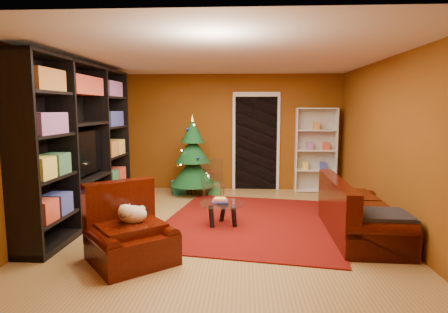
# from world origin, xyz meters

# --- Properties ---
(floor) EXTENTS (5.00, 5.50, 0.05)m
(floor) POSITION_xyz_m (0.00, 0.00, -0.03)
(floor) COLOR olive
(floor) RESTS_ON ground
(ceiling) EXTENTS (5.00, 5.50, 0.05)m
(ceiling) POSITION_xyz_m (0.00, 0.00, 2.62)
(ceiling) COLOR silver
(ceiling) RESTS_ON wall_back
(wall_back) EXTENTS (5.00, 0.05, 2.60)m
(wall_back) POSITION_xyz_m (0.00, 2.77, 1.30)
(wall_back) COLOR brown
(wall_back) RESTS_ON ground
(wall_left) EXTENTS (0.05, 5.50, 2.60)m
(wall_left) POSITION_xyz_m (-2.52, 0.00, 1.30)
(wall_left) COLOR brown
(wall_left) RESTS_ON ground
(wall_right) EXTENTS (0.05, 5.50, 2.60)m
(wall_right) POSITION_xyz_m (2.52, 0.00, 1.30)
(wall_right) COLOR brown
(wall_right) RESTS_ON ground
(doorway) EXTENTS (1.06, 0.60, 2.16)m
(doorway) POSITION_xyz_m (0.60, 2.73, 1.05)
(doorway) COLOR black
(doorway) RESTS_ON floor
(rug) EXTENTS (3.23, 3.61, 0.02)m
(rug) POSITION_xyz_m (0.46, 0.22, 0.01)
(rug) COLOR #650D09
(rug) RESTS_ON floor
(media_unit) EXTENTS (0.56, 3.31, 2.53)m
(media_unit) POSITION_xyz_m (-2.27, 0.10, 1.27)
(media_unit) COLOR black
(media_unit) RESTS_ON floor
(christmas_tree) EXTENTS (1.05, 1.05, 1.73)m
(christmas_tree) POSITION_xyz_m (-0.76, 2.13, 0.84)
(christmas_tree) COLOR #0D3D1A
(christmas_tree) RESTS_ON floor
(gift_box_teal) EXTENTS (0.37, 0.37, 0.28)m
(gift_box_teal) POSITION_xyz_m (-1.08, 2.18, 0.14)
(gift_box_teal) COLOR teal
(gift_box_teal) RESTS_ON floor
(gift_box_green) EXTENTS (0.28, 0.28, 0.25)m
(gift_box_green) POSITION_xyz_m (-0.31, 2.18, 0.12)
(gift_box_green) COLOR #267435
(gift_box_green) RESTS_ON floor
(gift_box_red) EXTENTS (0.27, 0.27, 0.22)m
(gift_box_red) POSITION_xyz_m (-1.18, 2.59, 0.11)
(gift_box_red) COLOR maroon
(gift_box_red) RESTS_ON floor
(white_bookshelf) EXTENTS (0.89, 0.35, 1.90)m
(white_bookshelf) POSITION_xyz_m (1.91, 2.57, 0.92)
(white_bookshelf) COLOR white
(white_bookshelf) RESTS_ON floor
(armchair) EXTENTS (1.37, 1.37, 0.76)m
(armchair) POSITION_xyz_m (-1.01, -1.46, 0.38)
(armchair) COLOR black
(armchair) RESTS_ON rug
(dog) EXTENTS (0.50, 0.49, 0.25)m
(dog) POSITION_xyz_m (-1.01, -1.38, 0.56)
(dog) COLOR beige
(dog) RESTS_ON armchair
(sofa) EXTENTS (0.94, 1.98, 0.84)m
(sofa) POSITION_xyz_m (2.02, -0.37, 0.42)
(sofa) COLOR black
(sofa) RESTS_ON rug
(coffee_table) EXTENTS (0.76, 0.76, 0.46)m
(coffee_table) POSITION_xyz_m (0.00, -0.01, 0.19)
(coffee_table) COLOR gray
(coffee_table) RESTS_ON rug
(acrylic_chair) EXTENTS (0.50, 0.53, 0.82)m
(acrylic_chair) POSITION_xyz_m (-0.24, 1.10, 0.41)
(acrylic_chair) COLOR #66605B
(acrylic_chair) RESTS_ON rug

